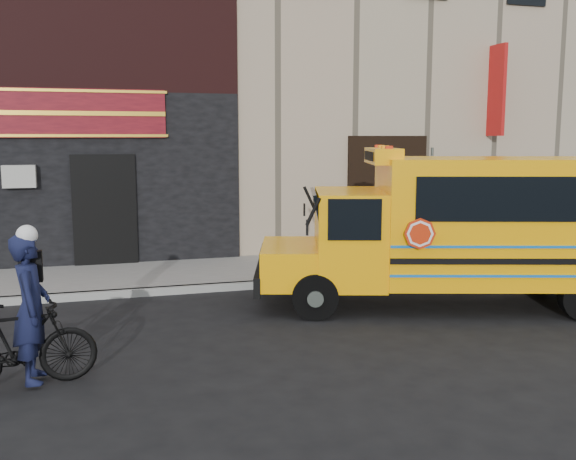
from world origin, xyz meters
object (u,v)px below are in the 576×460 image
at_px(school_bus, 468,225).
at_px(sign_pole, 431,206).
at_px(cyclist, 31,312).
at_px(bicycle, 20,345).

distance_m(school_bus, sign_pole, 2.42).
distance_m(school_bus, cyclist, 7.60).
xyz_separation_m(school_bus, sign_pole, (0.52, 2.36, 0.09)).
bearing_deg(bicycle, sign_pole, -68.57).
relative_size(sign_pole, cyclist, 1.53).
bearing_deg(bicycle, school_bus, -82.21).
height_order(school_bus, bicycle, school_bus).
relative_size(school_bus, cyclist, 3.82).
height_order(sign_pole, cyclist, sign_pole).
bearing_deg(cyclist, school_bus, -75.17).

